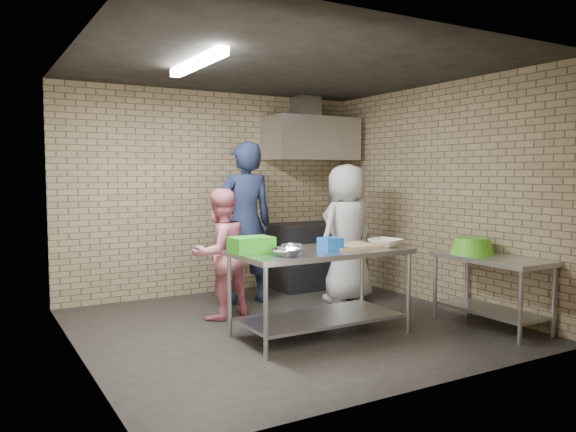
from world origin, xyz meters
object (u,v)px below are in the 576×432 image
at_px(green_crate, 251,245).
at_px(green_basin, 472,246).
at_px(bottle_green, 330,146).
at_px(woman_pink, 220,254).
at_px(side_counter, 491,292).
at_px(woman_white, 347,233).
at_px(prep_table, 320,293).
at_px(bottle_red, 307,144).
at_px(man_navy, 245,223).
at_px(stove, 313,255).
at_px(blue_tub, 330,244).

xyz_separation_m(green_crate, green_basin, (2.39, -0.52, -0.10)).
relative_size(bottle_green, woman_pink, 0.10).
xyz_separation_m(green_basin, woman_pink, (-2.28, 1.53, -0.11)).
height_order(side_counter, green_basin, green_basin).
bearing_deg(side_counter, woman_white, 109.13).
relative_size(prep_table, bottle_red, 9.57).
bearing_deg(bottle_red, man_navy, -152.73).
relative_size(man_navy, woman_pink, 1.39).
distance_m(bottle_red, woman_pink, 2.61).
distance_m(stove, green_basin, 2.57).
distance_m(side_counter, stove, 2.79).
xyz_separation_m(man_navy, woman_pink, (-0.56, -0.52, -0.28)).
distance_m(green_basin, woman_white, 1.59).
relative_size(bottle_red, woman_white, 0.10).
height_order(green_basin, woman_pink, woman_pink).
bearing_deg(man_navy, stove, -155.03).
bearing_deg(green_basin, prep_table, 166.60).
height_order(green_crate, bottle_red, bottle_red).
relative_size(bottle_red, woman_pink, 0.12).
xyz_separation_m(side_counter, man_navy, (-1.74, 2.30, 0.62)).
height_order(stove, blue_tub, blue_tub).
bearing_deg(woman_white, stove, -107.52).
relative_size(bottle_green, man_navy, 0.08).
bearing_deg(bottle_red, bottle_green, 0.00).
xyz_separation_m(green_crate, bottle_red, (2.01, 2.22, 1.09)).
relative_size(side_counter, woman_pink, 0.83).
xyz_separation_m(blue_tub, bottle_red, (1.26, 2.44, 1.11)).
bearing_deg(man_navy, bottle_red, -147.02).
height_order(side_counter, bottle_green, bottle_green).
height_order(side_counter, blue_tub, blue_tub).
bearing_deg(bottle_green, man_navy, -158.35).
height_order(prep_table, green_basin, green_basin).
xyz_separation_m(woman_pink, woman_white, (1.70, -0.05, 0.14)).
bearing_deg(side_counter, blue_tub, 161.58).
relative_size(prep_table, green_basin, 3.75).
height_order(stove, green_basin, green_basin).
relative_size(stove, green_basin, 2.61).
distance_m(bottle_red, man_navy, 1.83).
distance_m(green_crate, bottle_green, 3.45).
xyz_separation_m(stove, bottle_green, (0.45, 0.24, 1.57)).
bearing_deg(green_basin, side_counter, -85.43).
relative_size(bottle_red, man_navy, 0.09).
bearing_deg(blue_tub, side_counter, -18.42).
height_order(side_counter, green_crate, green_crate).
bearing_deg(prep_table, woman_pink, 117.82).
distance_m(side_counter, man_navy, 2.95).
height_order(prep_table, woman_pink, woman_pink).
relative_size(prep_table, man_navy, 0.86).
bearing_deg(bottle_red, side_counter, -82.38).
xyz_separation_m(green_crate, blue_tub, (0.75, -0.22, -0.01)).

